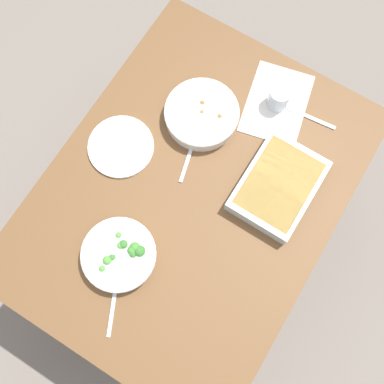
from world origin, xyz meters
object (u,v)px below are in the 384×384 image
broccoli_bowl (120,255)px  baking_dish (278,186)px  spoon_spare (304,115)px  drink_cup (279,98)px  spoon_by_broccoli (114,298)px  spoon_by_stew (191,151)px  side_plate (121,147)px  stew_bowl (202,114)px

broccoli_bowl → baking_dish: 0.54m
spoon_spare → baking_dish: bearing=9.1°
drink_cup → spoon_by_broccoli: (0.83, -0.11, -0.03)m
drink_cup → spoon_by_stew: (0.30, -0.16, -0.03)m
baking_dish → spoon_by_broccoli: size_ratio=1.82×
broccoli_bowl → side_plate: size_ratio=1.05×
broccoli_bowl → baking_dish: broccoli_bowl is taller
drink_cup → spoon_spare: bearing=95.8°
stew_bowl → drink_cup: (-0.18, 0.19, 0.01)m
stew_bowl → broccoli_bowl: 0.53m
broccoli_bowl → side_plate: broccoli_bowl is taller
broccoli_bowl → drink_cup: size_ratio=2.73×
drink_cup → spoon_spare: size_ratio=0.48×
side_plate → spoon_by_stew: side_plate is taller
side_plate → drink_cup: bearing=138.4°
drink_cup → side_plate: size_ratio=0.39×
spoon_by_broccoli → spoon_spare: size_ratio=0.94×
stew_bowl → spoon_by_broccoli: bearing=7.2°
broccoli_bowl → spoon_by_broccoli: 0.13m
baking_dish → spoon_spare: size_ratio=1.72×
spoon_by_stew → spoon_spare: bearing=140.2°
stew_bowl → spoon_by_stew: bearing=14.4°
stew_bowl → drink_cup: drink_cup is taller
side_plate → spoon_by_broccoli: size_ratio=1.32×
spoon_by_stew → broccoli_bowl: bearing=-0.5°
spoon_by_broccoli → spoon_spare: bearing=166.0°
broccoli_bowl → spoon_spare: 0.77m
side_plate → spoon_spare: 0.63m
stew_bowl → side_plate: 0.29m
broccoli_bowl → spoon_by_broccoli: broccoli_bowl is taller
spoon_spare → spoon_by_stew: bearing=-39.8°
broccoli_bowl → drink_cup: (-0.71, 0.16, 0.01)m
side_plate → stew_bowl: bearing=142.9°
baking_dish → spoon_spare: (-0.28, -0.04, -0.03)m
broccoli_bowl → baking_dish: (-0.45, 0.31, 0.00)m
baking_dish → spoon_by_stew: (0.04, -0.30, -0.03)m
broccoli_bowl → spoon_by_broccoli: size_ratio=1.40×
broccoli_bowl → side_plate: (-0.30, -0.20, -0.02)m
stew_bowl → side_plate: size_ratio=1.14×
baking_dish → side_plate: bearing=-74.1°
stew_bowl → broccoli_bowl: broccoli_bowl is taller
stew_bowl → broccoli_bowl: (0.53, 0.03, -0.00)m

